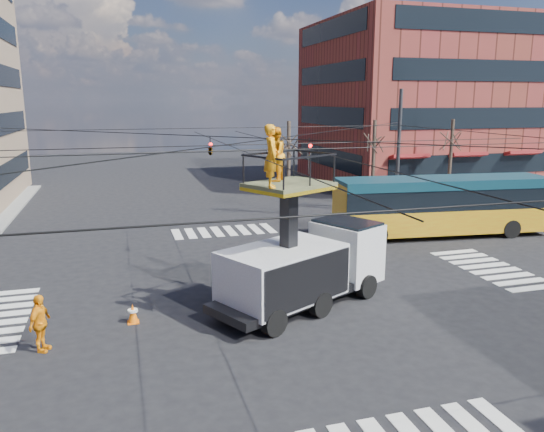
{
  "coord_description": "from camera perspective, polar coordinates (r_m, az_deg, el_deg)",
  "views": [
    {
      "loc": [
        -5.55,
        -18.79,
        7.28
      ],
      "look_at": [
        0.69,
        2.57,
        2.41
      ],
      "focal_mm": 35.0,
      "sensor_mm": 36.0,
      "label": 1
    }
  ],
  "objects": [
    {
      "name": "traffic_cone",
      "position": [
        18.55,
        -14.74,
        -10.08
      ],
      "size": [
        0.36,
        0.36,
        0.67
      ],
      "primitive_type": "cone",
      "color": "orange",
      "rests_on": "ground"
    },
    {
      "name": "tree_b",
      "position": [
        36.38,
        10.92,
        7.95
      ],
      "size": [
        2.0,
        2.0,
        6.0
      ],
      "color": "#382B21",
      "rests_on": "ground"
    },
    {
      "name": "tree_a",
      "position": [
        34.08,
        1.82,
        7.88
      ],
      "size": [
        2.0,
        2.0,
        6.0
      ],
      "color": "#382B21",
      "rests_on": "ground"
    },
    {
      "name": "overhead_network",
      "position": [
        20.19,
        -0.36,
        3.82
      ],
      "size": [
        24.24,
        24.24,
        8.0
      ],
      "color": "#2D2D30",
      "rests_on": "ground"
    },
    {
      "name": "sidewalk_ne",
      "position": [
        48.38,
        17.25,
        3.21
      ],
      "size": [
        18.0,
        18.0,
        0.12
      ],
      "primitive_type": "cube",
      "color": "slate",
      "rests_on": "ground"
    },
    {
      "name": "worker_ground",
      "position": [
        17.26,
        -23.69,
        -10.53
      ],
      "size": [
        0.79,
        1.11,
        1.75
      ],
      "primitive_type": "imported",
      "rotation": [
        0.0,
        0.0,
        1.18
      ],
      "color": "#FF9A10",
      "rests_on": "ground"
    },
    {
      "name": "flagger",
      "position": [
        23.55,
        8.6,
        -3.71
      ],
      "size": [
        0.93,
        1.21,
        1.65
      ],
      "primitive_type": "imported",
      "rotation": [
        0.0,
        0.0,
        -1.23
      ],
      "color": "#FF3C10",
      "rests_on": "ground"
    },
    {
      "name": "ground",
      "position": [
        20.91,
        0.15,
        -8.03
      ],
      "size": [
        120.0,
        120.0,
        0.0
      ],
      "primitive_type": "plane",
      "color": "black",
      "rests_on": "ground"
    },
    {
      "name": "building_ne",
      "position": [
        50.86,
        16.83,
        11.52
      ],
      "size": [
        20.06,
        16.06,
        14.0
      ],
      "color": "maroon",
      "rests_on": "ground"
    },
    {
      "name": "tree_c",
      "position": [
        39.48,
        18.78,
        7.85
      ],
      "size": [
        2.0,
        2.0,
        6.0
      ],
      "color": "#382B21",
      "rests_on": "ground"
    },
    {
      "name": "utility_truck",
      "position": [
        18.94,
        3.45,
        -3.56
      ],
      "size": [
        7.28,
        5.24,
        6.56
      ],
      "rotation": [
        0.0,
        0.0,
        0.47
      ],
      "color": "black",
      "rests_on": "ground"
    },
    {
      "name": "city_bus",
      "position": [
        30.26,
        17.79,
        1.17
      ],
      "size": [
        11.88,
        3.86,
        3.2
      ],
      "rotation": [
        0.0,
        0.0,
        -0.11
      ],
      "color": "#C57212",
      "rests_on": "ground"
    },
    {
      "name": "crosswalks",
      "position": [
        20.9,
        0.15,
        -8.01
      ],
      "size": [
        22.4,
        22.4,
        0.02
      ],
      "primitive_type": null,
      "color": "silver",
      "rests_on": "ground"
    }
  ]
}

